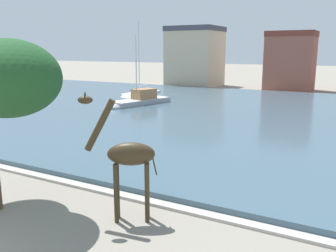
{
  "coord_description": "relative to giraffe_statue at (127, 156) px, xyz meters",
  "views": [
    {
      "loc": [
        10.39,
        -4.27,
        5.97
      ],
      "look_at": [
        1.73,
        11.47,
        2.2
      ],
      "focal_mm": 38.73,
      "sensor_mm": 36.0,
      "label": 1
    }
  ],
  "objects": [
    {
      "name": "giraffe_statue",
      "position": [
        0.0,
        0.0,
        0.0
      ],
      "size": [
        2.46,
        1.67,
        4.63
      ],
      "color": "#382B19",
      "rests_on": "ground"
    },
    {
      "name": "harbor_water",
      "position": [
        -3.34,
        21.96,
        -2.19
      ],
      "size": [
        90.87,
        40.2,
        0.36
      ],
      "primitive_type": "cube",
      "color": "#3D5666",
      "rests_on": "ground"
    },
    {
      "name": "townhouse_end_terrace",
      "position": [
        -3.39,
        47.04,
        2.0
      ],
      "size": [
        6.89,
        5.51,
        8.71
      ],
      "color": "#8E5142",
      "rests_on": "ground"
    },
    {
      "name": "quay_edge_coping",
      "position": [
        -3.34,
        1.61,
        -2.3
      ],
      "size": [
        90.87,
        0.5,
        0.12
      ],
      "primitive_type": "cube",
      "color": "#ADA89E",
      "rests_on": "ground"
    },
    {
      "name": "townhouse_wide_warehouse",
      "position": [
        -18.7,
        46.35,
        2.54
      ],
      "size": [
        8.05,
        7.81,
        9.78
      ],
      "color": "#C6B293",
      "rests_on": "ground"
    },
    {
      "name": "sailboat_grey",
      "position": [
        -13.93,
        21.52,
        -1.73
      ],
      "size": [
        4.06,
        8.27,
        7.43
      ],
      "color": "#939399",
      "rests_on": "ground"
    },
    {
      "name": "sailboat_white",
      "position": [
        -18.66,
        29.04,
        -2.01
      ],
      "size": [
        2.52,
        7.22,
        9.45
      ],
      "color": "white",
      "rests_on": "ground"
    }
  ]
}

